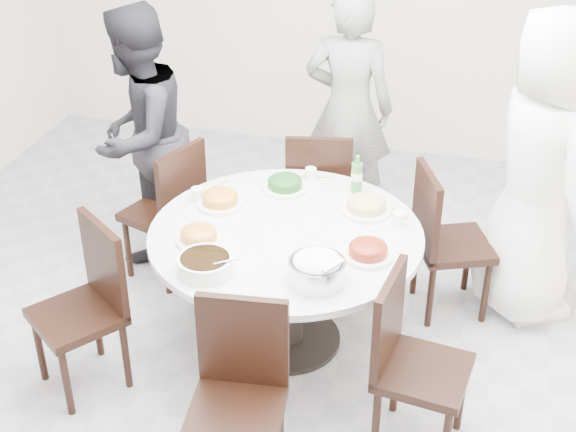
% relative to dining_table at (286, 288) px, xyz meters
% --- Properties ---
extents(floor, '(6.00, 6.00, 0.01)m').
position_rel_dining_table_xyz_m(floor, '(0.17, -0.26, -0.38)').
color(floor, '#A7A7AC').
rests_on(floor, ground).
extents(dining_table, '(1.50, 1.50, 0.75)m').
position_rel_dining_table_xyz_m(dining_table, '(0.00, 0.00, 0.00)').
color(dining_table, silver).
rests_on(dining_table, floor).
extents(chair_ne, '(0.55, 0.55, 0.95)m').
position_rel_dining_table_xyz_m(chair_ne, '(0.89, 0.56, 0.10)').
color(chair_ne, black).
rests_on(chair_ne, floor).
extents(chair_n, '(0.49, 0.49, 0.95)m').
position_rel_dining_table_xyz_m(chair_n, '(-0.02, 0.99, 0.10)').
color(chair_n, black).
rests_on(chair_n, floor).
extents(chair_nw, '(0.54, 0.54, 0.95)m').
position_rel_dining_table_xyz_m(chair_nw, '(-0.94, 0.50, 0.10)').
color(chair_nw, black).
rests_on(chair_nw, floor).
extents(chair_sw, '(0.59, 0.59, 0.95)m').
position_rel_dining_table_xyz_m(chair_sw, '(-0.98, -0.62, 0.10)').
color(chair_sw, black).
rests_on(chair_sw, floor).
extents(chair_s, '(0.46, 0.46, 0.95)m').
position_rel_dining_table_xyz_m(chair_s, '(0.05, -1.09, 0.10)').
color(chair_s, black).
rests_on(chair_s, floor).
extents(chair_se, '(0.48, 0.48, 0.95)m').
position_rel_dining_table_xyz_m(chair_se, '(0.83, -0.61, 0.10)').
color(chair_se, black).
rests_on(chair_se, floor).
extents(diner_right, '(0.94, 1.09, 1.89)m').
position_rel_dining_table_xyz_m(diner_right, '(1.32, 0.71, 0.57)').
color(diner_right, white).
rests_on(diner_right, floor).
extents(diner_middle, '(0.63, 0.41, 1.71)m').
position_rel_dining_table_xyz_m(diner_middle, '(0.07, 1.52, 0.48)').
color(diner_middle, black).
rests_on(diner_middle, floor).
extents(diner_left, '(0.73, 0.90, 1.71)m').
position_rel_dining_table_xyz_m(diner_left, '(-1.17, 0.75, 0.48)').
color(diner_left, black).
rests_on(diner_left, floor).
extents(dish_greens, '(0.26, 0.26, 0.07)m').
position_rel_dining_table_xyz_m(dish_greens, '(-0.12, 0.46, 0.41)').
color(dish_greens, white).
rests_on(dish_greens, dining_table).
extents(dish_pale, '(0.28, 0.28, 0.08)m').
position_rel_dining_table_xyz_m(dish_pale, '(0.39, 0.32, 0.41)').
color(dish_pale, white).
rests_on(dish_pale, dining_table).
extents(dish_orange, '(0.26, 0.26, 0.07)m').
position_rel_dining_table_xyz_m(dish_orange, '(-0.43, 0.19, 0.41)').
color(dish_orange, white).
rests_on(dish_orange, dining_table).
extents(dish_redbrown, '(0.26, 0.26, 0.06)m').
position_rel_dining_table_xyz_m(dish_redbrown, '(0.47, -0.14, 0.41)').
color(dish_redbrown, white).
rests_on(dish_redbrown, dining_table).
extents(dish_tofu, '(0.25, 0.25, 0.06)m').
position_rel_dining_table_xyz_m(dish_tofu, '(-0.42, -0.22, 0.41)').
color(dish_tofu, white).
rests_on(dish_tofu, dining_table).
extents(rice_bowl, '(0.28, 0.28, 0.12)m').
position_rel_dining_table_xyz_m(rice_bowl, '(0.26, -0.42, 0.44)').
color(rice_bowl, silver).
rests_on(rice_bowl, dining_table).
extents(soup_bowl, '(0.28, 0.28, 0.09)m').
position_rel_dining_table_xyz_m(soup_bowl, '(-0.30, -0.47, 0.42)').
color(soup_bowl, white).
rests_on(soup_bowl, dining_table).
extents(beverage_bottle, '(0.07, 0.07, 0.23)m').
position_rel_dining_table_xyz_m(beverage_bottle, '(0.29, 0.55, 0.49)').
color(beverage_bottle, '#367930').
rests_on(beverage_bottle, dining_table).
extents(tea_cups, '(0.07, 0.07, 0.08)m').
position_rel_dining_table_xyz_m(tea_cups, '(-0.03, 0.65, 0.42)').
color(tea_cups, white).
rests_on(tea_cups, dining_table).
extents(chopsticks, '(0.24, 0.04, 0.01)m').
position_rel_dining_table_xyz_m(chopsticks, '(0.02, 0.65, 0.38)').
color(chopsticks, tan).
rests_on(chopsticks, dining_table).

